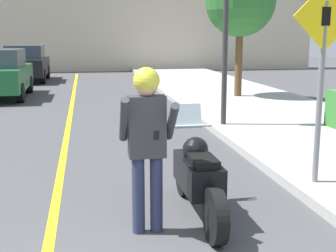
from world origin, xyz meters
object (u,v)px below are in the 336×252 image
person_biker (147,132)px  parked_car_black (26,63)px  street_tree (240,2)px  motorcycle (198,176)px  crossing_sign (322,65)px  traffic_light (226,7)px

person_biker → parked_car_black: (-3.31, 17.88, -0.29)m
person_biker → street_tree: size_ratio=0.43×
motorcycle → person_biker: 1.00m
person_biker → parked_car_black: bearing=100.5°
motorcycle → crossing_sign: (1.83, 0.57, 1.28)m
motorcycle → traffic_light: bearing=69.8°
person_biker → street_tree: bearing=66.4°
motorcycle → street_tree: (3.73, 9.68, 2.71)m
crossing_sign → parked_car_black: (-5.79, 16.93, -0.92)m
person_biker → traffic_light: size_ratio=0.49×
motorcycle → person_biker: (-0.66, -0.37, 0.65)m
person_biker → crossing_sign: size_ratio=0.68×
crossing_sign → street_tree: street_tree is taller
crossing_sign → motorcycle: bearing=-162.7°
motorcycle → traffic_light: 5.70m
crossing_sign → traffic_light: (-0.02, 4.34, 0.99)m
crossing_sign → street_tree: size_ratio=0.64×
street_tree → motorcycle: bearing=-111.1°
street_tree → parked_car_black: (-7.70, 7.82, -2.35)m
motorcycle → street_tree: street_tree is taller
motorcycle → crossing_sign: size_ratio=0.80×
person_biker → parked_car_black: size_ratio=0.44×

